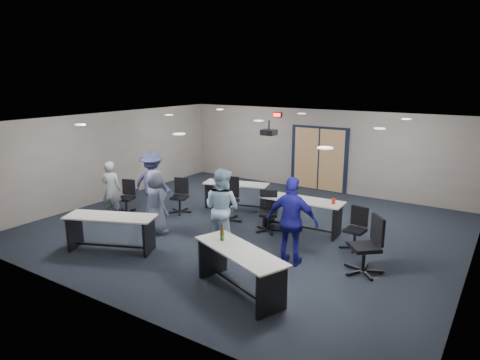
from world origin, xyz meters
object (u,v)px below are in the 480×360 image
Objects in this scene: table_front_left at (111,227)px; chair_back_c at (268,212)px; person_back at (152,183)px; person_plaid at (156,202)px; person_lightblue at (222,208)px; person_navy at (292,222)px; table_back_right at (302,209)px; chair_loose_right at (365,245)px; chair_back_a at (179,196)px; chair_back_d at (355,229)px; table_front_right at (239,263)px; table_back_left at (236,191)px; person_gray at (112,189)px; chair_back_b at (227,200)px; chair_loose_left at (126,197)px.

chair_back_c is at bearing 28.54° from table_front_left.
person_plaid is at bearing 123.24° from person_back.
person_navy is (1.72, 0.02, 0.01)m from person_lightblue.
table_back_right is 1.15× the size of person_back.
chair_back_a is at bearing -140.95° from chair_loose_right.
chair_back_d is at bearing 172.42° from person_back.
table_front_right is at bearing 175.21° from person_plaid.
chair_loose_right is at bearing -155.32° from person_plaid.
person_plaid reaches higher than table_back_left.
person_gray is 1.00× the size of person_plaid.
chair_back_d is at bearing -24.99° from chair_back_c.
chair_back_b is at bearing -176.76° from person_back.
person_gray reaches higher than table_back_right.
chair_loose_right is 0.73× the size of person_gray.
table_front_left reaches higher than table_back_left.
person_plaid reaches higher than chair_back_b.
person_back reaches higher than chair_back_a.
person_navy reaches higher than chair_back_c.
chair_back_b reaches higher than chair_back_d.
chair_back_a is 0.53× the size of person_navy.
chair_back_d is 4.72m from person_plaid.
table_back_left is 1.10× the size of person_back.
table_front_left is 5.38m from chair_back_d.
person_lightblue reaches higher than table_back_left.
chair_back_d is 6.29m from chair_loose_left.
table_front_right is 5.42m from person_gray.
table_back_right is at bearing 25.31° from table_front_left.
chair_back_c is 4.31m from person_gray.
chair_back_c is (2.82, 0.08, 0.02)m from chair_back_a.
chair_loose_right is (5.52, -0.92, 0.09)m from chair_back_a.
chair_back_d is (3.89, -1.07, -0.04)m from table_back_left.
chair_back_a is (-3.51, -0.55, -0.08)m from table_back_right.
person_plaid is 0.88× the size of person_back.
chair_back_d reaches higher than table_back_left.
person_gray is at bearing -128.21° from chair_loose_right.
chair_loose_right is at bearing -170.86° from person_navy.
chair_loose_right is (4.43, -2.14, 0.06)m from table_back_left.
person_back reaches higher than chair_back_c.
table_back_right is at bearing -177.92° from person_gray.
person_plaid is at bearing -172.01° from chair_back_c.
person_back is (-4.03, -1.06, 0.33)m from table_back_right.
chair_back_b is at bearing -83.63° from table_back_left.
person_gray reaches higher than chair_back_d.
chair_back_b is 2.94m from chair_loose_left.
person_plaid is 1.87m from person_lightblue.
chair_back_c is 3.41m from person_back.
person_gray is 0.87× the size of person_lightblue.
person_gray and person_plaid have the same top height.
chair_loose_left is 0.55m from person_gray.
chair_back_c reaches higher than table_front_left.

